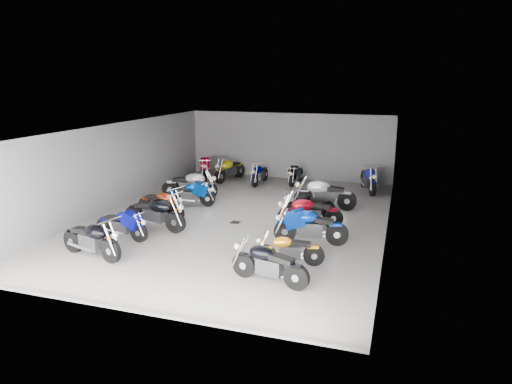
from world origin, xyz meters
TOP-DOWN VIEW (x-y plane):
  - ground at (0.00, 0.00)m, footprint 14.00×14.00m
  - wall_back at (0.00, 7.00)m, footprint 10.00×0.10m
  - wall_left at (-5.00, 0.00)m, footprint 0.10×14.00m
  - wall_right at (5.00, 0.00)m, footprint 0.10×14.00m
  - ceiling at (0.00, 0.00)m, footprint 10.00×14.00m
  - drain_grate at (0.00, -0.50)m, footprint 0.32×0.32m
  - motorcycle_left_a at (-2.68, -4.65)m, footprint 2.17×0.66m
  - motorcycle_left_b at (-2.75, -3.11)m, footprint 1.95×0.47m
  - motorcycle_left_c at (-2.23, -1.99)m, footprint 2.35×0.55m
  - motorcycle_left_d at (-2.66, -0.85)m, footprint 2.13×0.78m
  - motorcycle_left_e at (-2.38, 0.91)m, footprint 1.97×0.66m
  - motorcycle_left_f at (-2.90, 1.97)m, footprint 2.35×0.58m
  - motorcycle_right_a at (2.42, -4.71)m, footprint 2.06×0.60m
  - motorcycle_right_b at (2.64, -3.52)m, footprint 1.80×0.64m
  - motorcycle_right_c at (2.84, -1.72)m, footprint 2.24×0.52m
  - motorcycle_right_d at (2.51, -0.28)m, footprint 2.14×0.82m
  - motorcycle_right_e at (2.26, 0.87)m, footprint 1.84×0.75m
  - motorcycle_right_f at (2.60, 2.15)m, footprint 2.38×0.51m
  - motorcycle_back_a at (-3.95, 5.83)m, footprint 0.99×2.14m
  - motorcycle_back_b at (-2.58, 5.61)m, footprint 0.71×2.28m
  - motorcycle_back_c at (-0.97, 5.35)m, footprint 0.41×2.03m
  - motorcycle_back_d at (0.65, 5.87)m, footprint 0.41×1.94m
  - motorcycle_back_f at (3.99, 5.38)m, footprint 0.85×2.30m

SIDE VIEW (x-z plane):
  - ground at x=0.00m, z-range 0.00..0.00m
  - drain_grate at x=0.00m, z-range 0.00..0.01m
  - motorcycle_right_b at x=2.64m, z-range 0.04..0.85m
  - motorcycle_right_e at x=2.26m, z-range 0.04..0.88m
  - motorcycle_back_d at x=0.65m, z-range 0.04..0.89m
  - motorcycle_left_b at x=-2.75m, z-range 0.04..0.90m
  - motorcycle_left_e at x=-2.38m, z-range 0.04..0.92m
  - motorcycle_back_c at x=-0.97m, z-range 0.04..0.93m
  - motorcycle_right_a at x=2.42m, z-range 0.04..0.96m
  - motorcycle_left_d at x=-2.66m, z-range 0.04..1.00m
  - motorcycle_left_a at x=-2.68m, z-range 0.04..1.01m
  - motorcycle_right_d at x=2.51m, z-range 0.04..1.01m
  - motorcycle_right_c at x=2.84m, z-range 0.05..1.03m
  - motorcycle_back_a at x=-3.95m, z-range 0.05..1.03m
  - motorcycle_back_b at x=-2.58m, z-range 0.05..1.06m
  - motorcycle_left_c at x=-2.23m, z-range 0.05..1.08m
  - motorcycle_left_f at x=-2.90m, z-range 0.05..1.08m
  - motorcycle_back_f at x=3.99m, z-range 0.05..1.09m
  - motorcycle_right_f at x=2.60m, z-range 0.05..1.09m
  - wall_back at x=0.00m, z-range 0.00..3.20m
  - wall_left at x=-5.00m, z-range 0.00..3.20m
  - wall_right at x=5.00m, z-range 0.00..3.20m
  - ceiling at x=0.00m, z-range 3.20..3.24m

